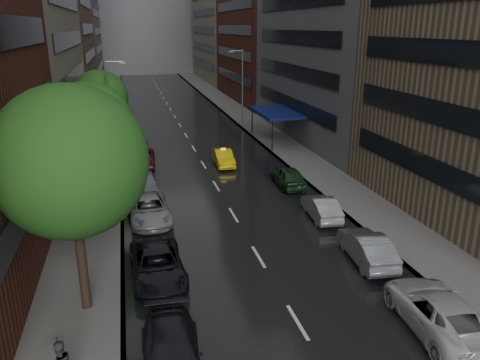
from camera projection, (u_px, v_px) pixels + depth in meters
name	position (u px, v px, depth m)	size (l,w,h in m)	color
road	(176.00, 119.00, 62.00)	(14.00, 140.00, 0.01)	black
sidewalk_left	(106.00, 122.00, 59.96)	(4.00, 140.00, 0.15)	gray
sidewalk_right	(242.00, 116.00, 63.99)	(4.00, 140.00, 0.15)	gray
buildings_right	(272.00, 2.00, 66.83)	(8.05, 109.10, 36.00)	#937A5B
building_far	(144.00, 9.00, 119.72)	(40.00, 14.00, 32.00)	slate
tree_near	(70.00, 162.00, 18.31)	(6.15, 6.15, 9.80)	#382619
tree_mid	(90.00, 124.00, 29.38)	(5.40, 5.40, 8.61)	#382619
tree_far	(100.00, 98.00, 42.60)	(5.06, 5.06, 8.07)	#382619
taxi	(223.00, 158.00, 41.33)	(1.49, 4.29, 1.41)	#DCC00B
parked_cars_left	(148.00, 202.00, 30.90)	(2.84, 36.58, 1.52)	black
parked_cars_right	(356.00, 237.00, 25.61)	(3.12, 23.69, 1.60)	silver
ped_black_umbrella	(59.00, 359.00, 15.37)	(1.13, 1.06, 2.09)	#45464A
street_lamp_left	(110.00, 110.00, 40.28)	(1.74, 0.22, 9.00)	gray
street_lamp_right	(242.00, 85.00, 57.58)	(1.74, 0.22, 9.00)	gray
awning	(276.00, 112.00, 49.19)	(4.00, 8.00, 3.12)	navy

